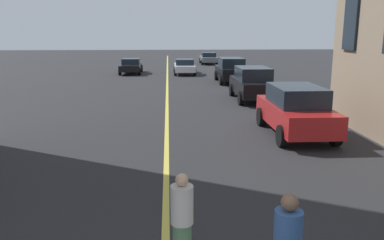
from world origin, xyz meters
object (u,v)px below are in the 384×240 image
Objects in this scene: car_black_far at (131,66)px; car_white_oncoming at (185,66)px; car_black_trailing at (231,70)px; car_black_parked_a at (253,83)px; car_red_parked_b at (296,110)px; car_grey_mid at (208,58)px; pedestrian_near at (182,221)px.

car_black_far is 5.01m from car_white_oncoming.
car_black_parked_a is at bearing 180.00° from car_black_trailing.
car_white_oncoming is at bearing 28.21° from car_black_trailing.
car_white_oncoming is 7.03m from car_black_trailing.
car_black_trailing reaches higher than car_white_oncoming.
car_red_parked_b is 32.95m from car_grey_mid.
car_black_trailing is (-7.04, -8.26, 0.27)m from car_black_far.
car_black_parked_a is (-14.95, -8.26, 0.27)m from car_black_far.
car_black_parked_a and car_black_trailing have the same top height.
car_grey_mid is (32.95, -0.00, -0.27)m from car_red_parked_b.
car_black_parked_a is 1.00× the size of car_black_trailing.
car_black_trailing is at bearing 180.00° from car_grey_mid.
car_black_far is 1.00× the size of car_white_oncoming.
car_black_parked_a is 7.78m from car_red_parked_b.
car_grey_mid is 17.26m from car_black_trailing.
car_black_trailing is at bearing 0.00° from car_red_parked_b.
car_white_oncoming is (21.88, 3.32, -0.27)m from car_red_parked_b.
car_red_parked_b is 9.57m from pedestrian_near.
car_grey_mid is 2.67× the size of pedestrian_near.
car_black_trailing is at bearing -130.41° from car_black_far.
car_black_parked_a is 7.91m from car_black_trailing.
car_white_oncoming is (14.10, 3.32, -0.27)m from car_black_parked_a.
car_red_parked_b reaches higher than car_black_far.
pedestrian_near reaches higher than car_grey_mid.
car_white_oncoming is at bearing 8.63° from car_red_parked_b.
car_black_far is 17.08m from car_black_parked_a.
car_red_parked_b and car_black_trailing have the same top height.
car_black_far is 31.33m from pedestrian_near.
car_black_trailing reaches higher than car_grey_mid.
car_black_far and car_grey_mid have the same top height.
car_black_parked_a reaches higher than car_white_oncoming.
car_black_parked_a is at bearing -15.91° from pedestrian_near.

